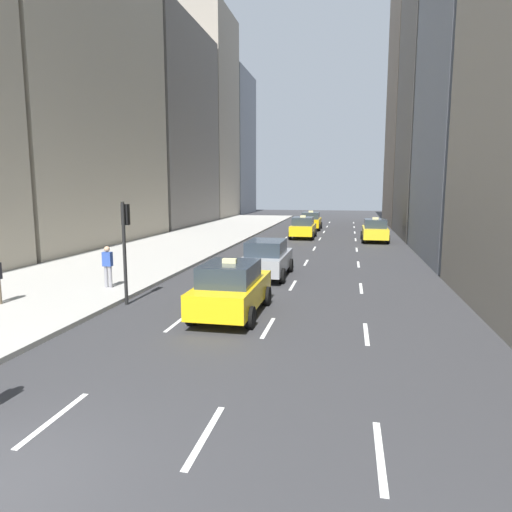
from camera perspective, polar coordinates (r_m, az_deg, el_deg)
The scene contains 11 objects.
sidewalk_left at distance 34.07m, azimuth -8.89°, elevation 1.69°, with size 8.00×66.00×0.15m, color #ADAAA3.
lane_markings at distance 28.09m, azimuth 6.84°, elevation 0.15°, with size 5.72×56.00×0.01m.
building_row_left at distance 45.09m, azimuth -14.21°, elevation 19.20°, with size 6.00×72.78×28.22m.
building_row_right at distance 34.70m, azimuth 25.35°, elevation 24.71°, with size 6.00×56.63×34.93m.
taxi_lead at distance 14.66m, azimuth -3.10°, elevation -4.04°, with size 2.02×4.40×1.87m.
taxi_second at distance 45.02m, azimuth 6.88°, elevation 4.40°, with size 2.02×4.40×1.87m.
taxi_third at distance 35.91m, azimuth 14.64°, elevation 3.15°, with size 2.02×4.40×1.87m.
taxi_fourth at distance 37.36m, azimuth 5.91°, elevation 3.58°, with size 2.02×4.40×1.87m.
sedan_black_near at distance 20.88m, azimuth 1.37°, elevation -0.27°, with size 2.02×4.42×1.72m.
pedestrian_far_walking at distance 18.89m, azimuth -18.05°, elevation -1.03°, with size 0.36×0.22×1.65m.
traffic_light_pole at distance 16.42m, azimuth -16.04°, elevation 2.41°, with size 0.24×0.42×3.60m.
Camera 1 is at (4.82, -4.70, 4.06)m, focal length 32.00 mm.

